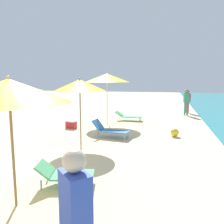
% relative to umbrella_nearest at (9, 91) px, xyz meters
% --- Properties ---
extents(umbrella_nearest, '(2.23, 2.23, 2.46)m').
position_rel_umbrella_nearest_xyz_m(umbrella_nearest, '(0.00, 0.00, 0.00)').
color(umbrella_nearest, olive).
rests_on(umbrella_nearest, ground).
extents(lounger_nearest_shoreside, '(1.37, 0.88, 0.53)m').
position_rel_umbrella_nearest_xyz_m(lounger_nearest_shoreside, '(0.53, 1.01, -1.91)').
color(lounger_nearest_shoreside, '#4CA572').
rests_on(lounger_nearest_shoreside, ground).
extents(umbrella_second, '(1.92, 1.92, 2.45)m').
position_rel_umbrella_nearest_xyz_m(umbrella_second, '(-0.37, 4.22, -0.00)').
color(umbrella_second, olive).
rests_on(umbrella_second, ground).
extents(lounger_second_shoreside, '(1.58, 0.76, 0.71)m').
position_rel_umbrella_nearest_xyz_m(lounger_second_shoreside, '(0.44, 5.38, -1.85)').
color(lounger_second_shoreside, blue).
rests_on(lounger_second_shoreside, ground).
extents(umbrella_farthest, '(2.43, 2.43, 2.76)m').
position_rel_umbrella_nearest_xyz_m(umbrella_farthest, '(-0.46, 8.30, 0.29)').
color(umbrella_farthest, silver).
rests_on(umbrella_farthest, ground).
extents(lounger_farthest_shoreside, '(1.57, 0.61, 0.53)m').
position_rel_umbrella_nearest_xyz_m(lounger_farthest_shoreside, '(0.52, 9.44, -1.92)').
color(lounger_farthest_shoreside, '#4CA572').
rests_on(lounger_farthest_shoreside, ground).
extents(person_walking_near, '(0.42, 0.39, 1.62)m').
position_rel_umbrella_nearest_xyz_m(person_walking_near, '(4.10, 13.52, -1.20)').
color(person_walking_near, '#D8334C').
rests_on(person_walking_near, ground).
extents(person_walking_mid, '(0.40, 0.30, 1.75)m').
position_rel_umbrella_nearest_xyz_m(person_walking_mid, '(3.93, 12.34, -1.11)').
color(person_walking_mid, '#3F9972').
rests_on(person_walking_mid, ground).
extents(person_walking_far, '(0.41, 0.41, 1.74)m').
position_rel_umbrella_nearest_xyz_m(person_walking_far, '(1.90, -1.55, -1.12)').
color(person_walking_far, silver).
rests_on(person_walking_far, ground).
extents(cooler_box, '(0.54, 0.38, 0.39)m').
position_rel_umbrella_nearest_xyz_m(cooler_box, '(-1.85, 6.65, -1.99)').
color(cooler_box, red).
rests_on(cooler_box, ground).
extents(beach_ball, '(0.35, 0.35, 0.35)m').
position_rel_umbrella_nearest_xyz_m(beach_ball, '(3.06, 6.18, -2.01)').
color(beach_ball, yellow).
rests_on(beach_ball, ground).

